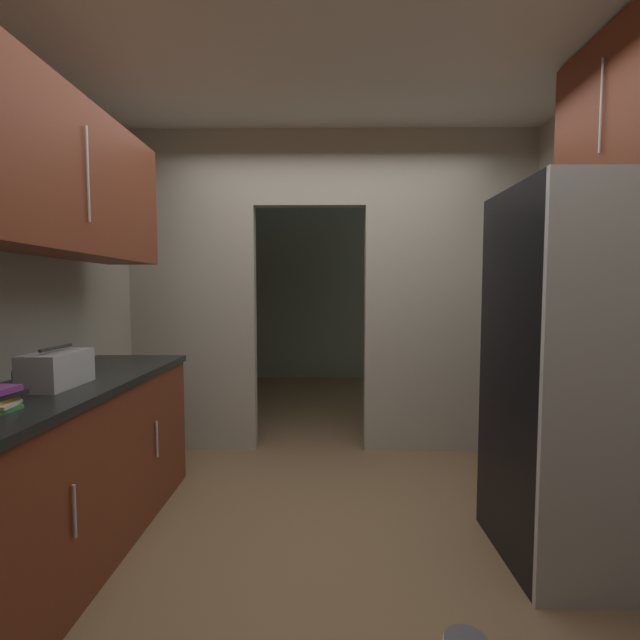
# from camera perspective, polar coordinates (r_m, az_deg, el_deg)

# --- Properties ---
(ground) EXTENTS (20.00, 20.00, 0.00)m
(ground) POSITION_cam_1_polar(r_m,az_deg,el_deg) (2.61, 1.84, -27.63)
(ground) COLOR brown
(kitchen_overhead_slab) EXTENTS (3.79, 6.94, 0.06)m
(kitchen_overhead_slab) POSITION_cam_1_polar(r_m,az_deg,el_deg) (3.00, 1.77, 30.82)
(kitchen_overhead_slab) COLOR silver
(kitchen_partition) EXTENTS (3.39, 0.12, 2.70)m
(kitchen_partition) POSITION_cam_1_polar(r_m,az_deg,el_deg) (3.70, 2.17, 4.86)
(kitchen_partition) COLOR #ADA899
(kitchen_partition) RESTS_ON ground
(adjoining_room_shell) EXTENTS (3.39, 3.19, 2.70)m
(adjoining_room_shell) POSITION_cam_1_polar(r_m,az_deg,el_deg) (5.82, 1.15, 3.65)
(adjoining_room_shell) COLOR gray
(adjoining_room_shell) RESTS_ON ground
(refrigerator) EXTENTS (0.85, 0.75, 1.87)m
(refrigerator) POSITION_cam_1_polar(r_m,az_deg,el_deg) (2.56, 32.08, -6.39)
(refrigerator) COLOR black
(refrigerator) RESTS_ON ground
(lower_cabinet_run) EXTENTS (0.64, 1.96, 0.90)m
(lower_cabinet_run) POSITION_cam_1_polar(r_m,az_deg,el_deg) (2.66, -30.73, -16.77)
(lower_cabinet_run) COLOR maroon
(lower_cabinet_run) RESTS_ON ground
(upper_cabinet_counterside) EXTENTS (0.36, 1.76, 0.76)m
(upper_cabinet_counterside) POSITION_cam_1_polar(r_m,az_deg,el_deg) (2.56, -31.89, 15.93)
(upper_cabinet_counterside) COLOR maroon
(upper_cabinet_fridgeside) EXTENTS (0.36, 0.93, 0.78)m
(upper_cabinet_fridgeside) POSITION_cam_1_polar(r_m,az_deg,el_deg) (2.89, 36.26, 21.74)
(upper_cabinet_fridgeside) COLOR maroon
(boombox) EXTENTS (0.20, 0.34, 0.20)m
(boombox) POSITION_cam_1_polar(r_m,az_deg,el_deg) (2.46, -31.32, -5.54)
(boombox) COLOR #B2B2B7
(boombox) RESTS_ON lower_cabinet_run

